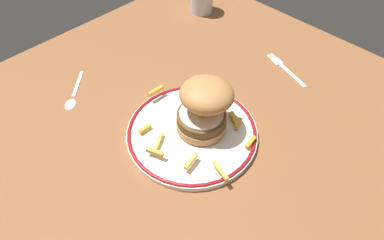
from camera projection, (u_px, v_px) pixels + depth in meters
ground_plane at (210, 144)px, 70.43cm from camera, size 110.97×103.37×4.00cm
dinner_plate at (192, 132)px, 68.98cm from camera, size 27.31×27.31×1.60cm
burger at (204, 105)px, 64.88cm from camera, size 14.17×14.41×11.75cm
fries_pile at (198, 135)px, 66.43cm from camera, size 26.46×20.02×2.24cm
fork at (285, 68)px, 83.57cm from camera, size 14.15×5.65×0.36cm
spoon at (72, 99)px, 76.11cm from camera, size 10.50×10.71×0.90cm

